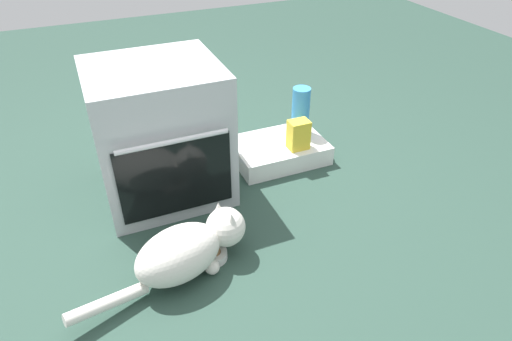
{
  "coord_description": "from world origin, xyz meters",
  "views": [
    {
      "loc": [
        -0.37,
        -1.67,
        1.53
      ],
      "look_at": [
        0.36,
        0.05,
        0.25
      ],
      "focal_mm": 31.41,
      "sensor_mm": 36.0,
      "label": 1
    }
  ],
  "objects": [
    {
      "name": "water_bottle",
      "position": [
        0.86,
        0.52,
        0.27
      ],
      "size": [
        0.11,
        0.11,
        0.3
      ],
      "primitive_type": "cylinder",
      "color": "#388CD1",
      "rests_on": "pantry_cabinet"
    },
    {
      "name": "cat",
      "position": [
        -0.09,
        -0.25,
        0.14
      ],
      "size": [
        0.83,
        0.34,
        0.27
      ],
      "rotation": [
        0.0,
        0.0,
        0.28
      ],
      "color": "silver",
      "rests_on": "ground"
    },
    {
      "name": "pantry_cabinet",
      "position": [
        0.68,
        0.45,
        0.06
      ],
      "size": [
        0.56,
        0.39,
        0.12
      ],
      "primitive_type": "cube",
      "color": "white",
      "rests_on": "ground"
    },
    {
      "name": "ground",
      "position": [
        0.0,
        0.0,
        0.0
      ],
      "size": [
        8.0,
        8.0,
        0.0
      ],
      "primitive_type": "plane",
      "color": "#284238"
    },
    {
      "name": "food_bowl",
      "position": [
        0.03,
        -0.21,
        0.03
      ],
      "size": [
        0.13,
        0.13,
        0.07
      ],
      "color": "white",
      "rests_on": "ground"
    },
    {
      "name": "oven",
      "position": [
        -0.04,
        0.4,
        0.37
      ],
      "size": [
        0.65,
        0.64,
        0.73
      ],
      "color": "#B7BABF",
      "rests_on": "ground"
    },
    {
      "name": "snack_bag",
      "position": [
        0.76,
        0.35,
        0.21
      ],
      "size": [
        0.12,
        0.09,
        0.18
      ],
      "primitive_type": "cube",
      "color": "yellow",
      "rests_on": "pantry_cabinet"
    }
  ]
}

